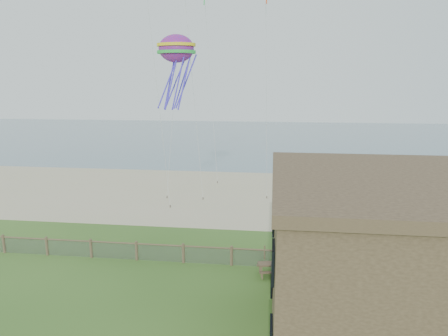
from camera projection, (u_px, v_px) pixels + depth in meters
The scene contains 7 objects.
ground at pixel (156, 318), 18.96m from camera, with size 160.00×160.00×0.00m, color #32561D.
sand_beach at pixel (219, 194), 40.32m from camera, with size 72.00×20.00×0.02m, color tan.
ocean at pixel (247, 137), 83.03m from camera, with size 160.00×68.00×0.02m, color slate.
chainlink_fence at pixel (183, 254), 24.67m from camera, with size 36.20×0.20×1.25m, color brown, non-canonical shape.
motel_deck at pixel (408, 279), 22.20m from camera, with size 15.00×2.00×0.50m, color brown.
picnic_table at pixel (271, 270), 23.10m from camera, with size 1.54×1.16×0.65m, color brown, non-canonical shape.
octopus_kite at pixel (177, 70), 33.07m from camera, with size 3.24×2.29×6.67m, color red, non-canonical shape.
Camera 1 is at (5.33, -16.54, 10.91)m, focal length 32.00 mm.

